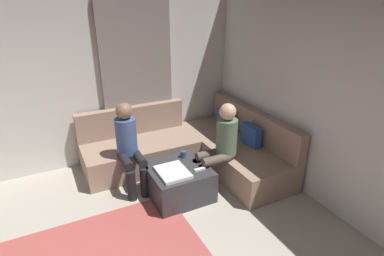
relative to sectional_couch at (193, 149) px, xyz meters
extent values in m
cube|color=silver|center=(2.08, 1.06, 1.07)|extent=(6.00, 0.12, 2.70)
cube|color=silver|center=(-0.86, -1.88, 1.07)|extent=(0.12, 6.00, 2.70)
cube|color=gray|center=(-0.76, -0.58, 0.97)|extent=(0.06, 1.10, 2.50)
cube|color=#9E7F6B|center=(0.30, 0.53, -0.07)|extent=(2.10, 0.85, 0.42)
cube|color=#9E7F6B|center=(0.30, 0.88, 0.36)|extent=(2.10, 0.14, 0.45)
cube|color=#9E7F6B|center=(-0.32, -0.75, -0.07)|extent=(0.85, 1.70, 0.42)
cube|color=#9E7F6B|center=(-0.68, -0.75, 0.36)|extent=(0.14, 1.70, 0.45)
cube|color=#3359B2|center=(-0.20, 0.70, 0.26)|extent=(0.36, 0.12, 0.36)
cube|color=#3359B2|center=(0.50, 0.70, 0.26)|extent=(0.36, 0.12, 0.36)
cube|color=#333338|center=(0.64, -0.54, -0.07)|extent=(0.76, 0.76, 0.42)
cube|color=white|center=(0.74, -0.66, 0.16)|extent=(0.44, 0.36, 0.04)
cylinder|color=#334C72|center=(0.42, -0.36, 0.19)|extent=(0.08, 0.08, 0.10)
cube|color=white|center=(0.82, -0.32, 0.15)|extent=(0.05, 0.15, 0.02)
cylinder|color=brown|center=(0.77, -0.25, -0.07)|extent=(0.12, 0.12, 0.42)
cylinder|color=brown|center=(0.59, -0.25, -0.07)|extent=(0.12, 0.12, 0.42)
cylinder|color=brown|center=(0.77, -0.05, 0.20)|extent=(0.12, 0.40, 0.12)
cylinder|color=brown|center=(0.59, -0.05, 0.20)|extent=(0.12, 0.40, 0.12)
cylinder|color=#597259|center=(0.68, 0.15, 0.45)|extent=(0.28, 0.28, 0.50)
sphere|color=#D8AD8C|center=(0.68, 0.15, 0.81)|extent=(0.22, 0.22, 0.22)
cylinder|color=black|center=(0.45, -0.94, -0.07)|extent=(0.12, 0.12, 0.42)
cylinder|color=black|center=(0.45, -1.12, -0.07)|extent=(0.12, 0.12, 0.42)
cylinder|color=black|center=(0.25, -0.94, 0.20)|extent=(0.40, 0.12, 0.12)
cylinder|color=black|center=(0.25, -1.12, 0.20)|extent=(0.40, 0.12, 0.12)
cylinder|color=#3F598C|center=(0.05, -1.03, 0.45)|extent=(0.28, 0.28, 0.50)
sphere|color=#8C664C|center=(0.05, -1.03, 0.81)|extent=(0.22, 0.22, 0.22)
camera|label=1|loc=(3.86, -1.97, 2.22)|focal=29.37mm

